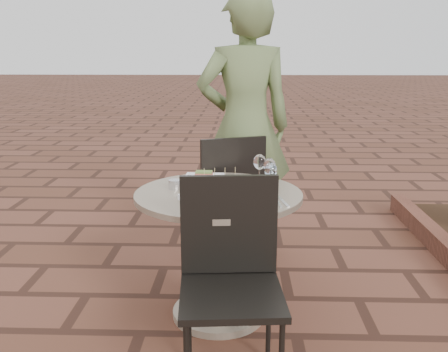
{
  "coord_description": "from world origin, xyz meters",
  "views": [
    {
      "loc": [
        0.11,
        -2.78,
        1.46
      ],
      "look_at": [
        0.02,
        -0.21,
        0.82
      ],
      "focal_mm": 40.0,
      "sensor_mm": 36.0,
      "label": 1
    }
  ],
  "objects_px": {
    "plate_salmon": "(204,179)",
    "plate_sliders": "(220,187)",
    "chair_near": "(230,265)",
    "plate_tuna": "(209,199)",
    "cafe_table": "(219,235)",
    "diner": "(245,127)",
    "chair_far": "(228,191)"
  },
  "relations": [
    {
      "from": "plate_salmon",
      "to": "chair_far",
      "type": "bearing_deg",
      "value": 73.95
    },
    {
      "from": "cafe_table",
      "to": "plate_tuna",
      "type": "relative_size",
      "value": 2.75
    },
    {
      "from": "chair_near",
      "to": "diner",
      "type": "relative_size",
      "value": 0.49
    },
    {
      "from": "cafe_table",
      "to": "plate_sliders",
      "type": "bearing_deg",
      "value": -54.22
    },
    {
      "from": "diner",
      "to": "plate_salmon",
      "type": "bearing_deg",
      "value": 61.18
    },
    {
      "from": "chair_near",
      "to": "diner",
      "type": "height_order",
      "value": "diner"
    },
    {
      "from": "plate_sliders",
      "to": "plate_tuna",
      "type": "relative_size",
      "value": 0.78
    },
    {
      "from": "chair_near",
      "to": "diner",
      "type": "bearing_deg",
      "value": 82.73
    },
    {
      "from": "plate_salmon",
      "to": "plate_tuna",
      "type": "distance_m",
      "value": 0.41
    },
    {
      "from": "chair_near",
      "to": "plate_tuna",
      "type": "xyz_separation_m",
      "value": [
        -0.12,
        0.35,
        0.2
      ]
    },
    {
      "from": "plate_salmon",
      "to": "plate_tuna",
      "type": "xyz_separation_m",
      "value": [
        0.06,
        -0.4,
        -0.0
      ]
    },
    {
      "from": "plate_salmon",
      "to": "plate_tuna",
      "type": "height_order",
      "value": "plate_salmon"
    },
    {
      "from": "diner",
      "to": "plate_tuna",
      "type": "xyz_separation_m",
      "value": [
        -0.18,
        -1.15,
        -0.2
      ]
    },
    {
      "from": "chair_far",
      "to": "plate_salmon",
      "type": "height_order",
      "value": "chair_far"
    },
    {
      "from": "diner",
      "to": "plate_sliders",
      "type": "height_order",
      "value": "diner"
    },
    {
      "from": "chair_near",
      "to": "plate_sliders",
      "type": "height_order",
      "value": "chair_near"
    },
    {
      "from": "plate_salmon",
      "to": "cafe_table",
      "type": "bearing_deg",
      "value": -66.79
    },
    {
      "from": "plate_tuna",
      "to": "plate_sliders",
      "type": "bearing_deg",
      "value": 74.64
    },
    {
      "from": "plate_salmon",
      "to": "chair_near",
      "type": "bearing_deg",
      "value": -77.27
    },
    {
      "from": "chair_near",
      "to": "plate_salmon",
      "type": "xyz_separation_m",
      "value": [
        -0.17,
        0.75,
        0.2
      ]
    },
    {
      "from": "cafe_table",
      "to": "plate_sliders",
      "type": "height_order",
      "value": "plate_sliders"
    },
    {
      "from": "chair_far",
      "to": "chair_near",
      "type": "height_order",
      "value": "same"
    },
    {
      "from": "cafe_table",
      "to": "plate_tuna",
      "type": "bearing_deg",
      "value": -101.99
    },
    {
      "from": "plate_salmon",
      "to": "plate_sliders",
      "type": "height_order",
      "value": "plate_sliders"
    },
    {
      "from": "cafe_table",
      "to": "chair_far",
      "type": "distance_m",
      "value": 0.67
    },
    {
      "from": "plate_tuna",
      "to": "chair_far",
      "type": "bearing_deg",
      "value": 85.09
    },
    {
      "from": "cafe_table",
      "to": "diner",
      "type": "bearing_deg",
      "value": 81.51
    },
    {
      "from": "cafe_table",
      "to": "plate_sliders",
      "type": "xyz_separation_m",
      "value": [
        0.01,
        -0.01,
        0.28
      ]
    },
    {
      "from": "chair_near",
      "to": "cafe_table",
      "type": "bearing_deg",
      "value": 93.45
    },
    {
      "from": "diner",
      "to": "plate_tuna",
      "type": "relative_size",
      "value": 5.75
    },
    {
      "from": "chair_far",
      "to": "chair_near",
      "type": "bearing_deg",
      "value": 70.69
    },
    {
      "from": "cafe_table",
      "to": "chair_far",
      "type": "bearing_deg",
      "value": 87.07
    }
  ]
}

